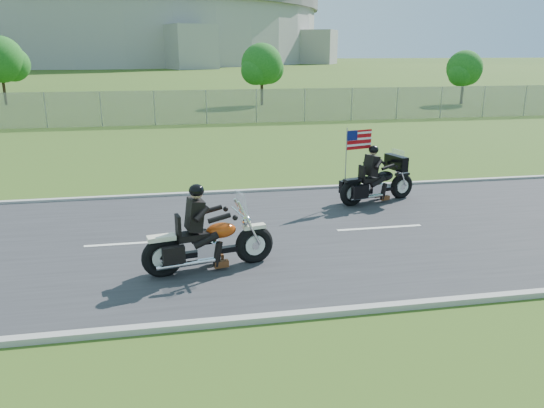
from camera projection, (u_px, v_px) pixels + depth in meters
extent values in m
plane|color=#2C4816|center=(220.00, 240.00, 12.58)|extent=(420.00, 420.00, 0.00)
cube|color=#28282B|center=(220.00, 239.00, 12.58)|extent=(120.00, 8.00, 0.04)
cube|color=#9E9B93|center=(208.00, 193.00, 16.39)|extent=(120.00, 0.18, 0.12)
cube|color=#9E9B93|center=(242.00, 321.00, 8.75)|extent=(120.00, 0.18, 0.12)
cube|color=gray|center=(101.00, 109.00, 30.28)|extent=(60.00, 0.03, 2.00)
cylinder|color=#A3A099|center=(107.00, 29.00, 166.53)|extent=(130.00, 130.00, 20.00)
cylinder|color=#605E5B|center=(105.00, 5.00, 164.55)|extent=(132.00, 132.00, 4.00)
cylinder|color=#382316|center=(262.00, 89.00, 41.56)|extent=(0.22, 0.22, 2.52)
sphere|color=#175416|center=(262.00, 64.00, 41.02)|extent=(3.20, 3.20, 3.20)
sphere|color=#175416|center=(269.00, 69.00, 41.69)|extent=(2.40, 2.40, 2.40)
sphere|color=#175416|center=(255.00, 70.00, 40.68)|extent=(2.24, 2.24, 2.24)
cylinder|color=#382316|center=(4.00, 87.00, 41.80)|extent=(0.22, 0.22, 2.80)
sphere|color=#175416|center=(0.00, 59.00, 41.20)|extent=(3.60, 3.60, 3.60)
sphere|color=#175416|center=(12.00, 64.00, 41.95)|extent=(2.70, 2.70, 2.70)
cylinder|color=#382316|center=(462.00, 90.00, 42.51)|extent=(0.22, 0.22, 2.24)
sphere|color=#175416|center=(464.00, 68.00, 42.03)|extent=(2.80, 2.80, 2.80)
sphere|color=#175416|center=(468.00, 72.00, 42.62)|extent=(2.10, 2.10, 2.10)
sphere|color=#175416|center=(461.00, 74.00, 41.73)|extent=(1.96, 1.96, 1.96)
torus|color=black|center=(254.00, 244.00, 11.09)|extent=(0.86, 0.36, 0.83)
torus|color=black|center=(163.00, 257.00, 10.40)|extent=(0.86, 0.36, 0.83)
ellipsoid|color=#B43E0D|center=(221.00, 230.00, 10.72)|extent=(0.69, 0.48, 0.32)
cube|color=black|center=(193.00, 236.00, 10.52)|extent=(0.67, 0.45, 0.14)
cube|color=black|center=(195.00, 215.00, 10.42)|extent=(0.35, 0.50, 0.62)
sphere|color=black|center=(196.00, 191.00, 10.30)|extent=(0.36, 0.36, 0.30)
cube|color=silver|center=(242.00, 202.00, 10.73)|extent=(0.15, 0.52, 0.45)
torus|color=black|center=(401.00, 186.00, 15.85)|extent=(0.80, 0.39, 0.78)
torus|color=black|center=(352.00, 193.00, 15.09)|extent=(0.80, 0.39, 0.78)
ellipsoid|color=black|center=(384.00, 176.00, 15.46)|extent=(0.66, 0.48, 0.29)
cube|color=black|center=(369.00, 180.00, 15.24)|extent=(0.64, 0.46, 0.13)
cube|color=black|center=(371.00, 165.00, 15.15)|extent=(0.36, 0.47, 0.58)
sphere|color=black|center=(374.00, 150.00, 15.04)|extent=(0.35, 0.35, 0.28)
cube|color=black|center=(396.00, 163.00, 15.53)|extent=(0.45, 0.87, 0.42)
cube|color=#B70C11|center=(359.00, 140.00, 14.99)|extent=(0.81, 0.25, 0.55)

